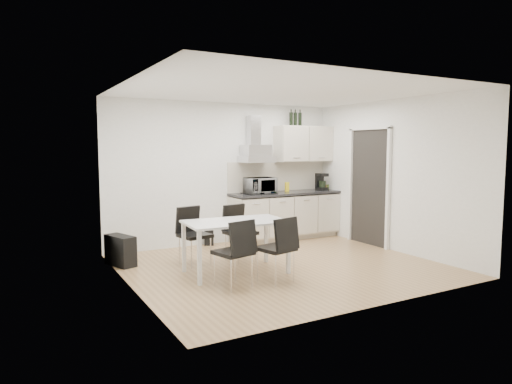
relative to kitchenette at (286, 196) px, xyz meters
The scene contains 15 objects.
ground 2.26m from the kitchenette, 124.38° to the right, with size 4.50×4.50×0.00m, color tan.
wall_back 1.30m from the kitchenette, 167.40° to the left, with size 4.50×0.10×2.60m, color white.
wall_front 3.95m from the kitchenette, 107.63° to the right, with size 4.50×0.10×2.60m, color white.
wall_left 3.88m from the kitchenette, 153.22° to the right, with size 0.10×4.00×2.60m, color white.
wall_right 2.09m from the kitchenette, 58.50° to the right, with size 0.10×4.00×2.60m, color white.
ceiling 2.75m from the kitchenette, 124.38° to the right, with size 4.50×4.50×0.00m, color white.
doorway 1.58m from the kitchenette, 49.19° to the right, with size 0.08×1.04×2.10m, color white.
kitchenette is the anchor object (origin of this frame).
dining_table 2.61m from the kitchenette, 138.62° to the right, with size 1.47×0.90×0.75m.
chair_far_left 2.54m from the kitchenette, 156.08° to the right, with size 0.44×0.50×0.88m, color black, non-canonical shape.
chair_far_right 1.99m from the kitchenette, 144.04° to the right, with size 0.44×0.50×0.88m, color black, non-canonical shape.
chair_near_left 3.26m from the kitchenette, 134.75° to the right, with size 0.44×0.50×0.88m, color black, non-canonical shape.
chair_near_right 2.94m from the kitchenette, 125.44° to the right, with size 0.44×0.50×0.88m, color black, non-canonical shape.
guitar_amp 3.39m from the kitchenette, behind, with size 0.40×0.59×0.46m.
floor_speaker 1.72m from the kitchenette, behind, with size 0.17×0.15×0.28m, color black.
Camera 1 is at (-3.61, -5.70, 1.79)m, focal length 32.00 mm.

